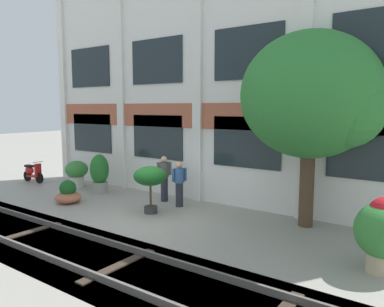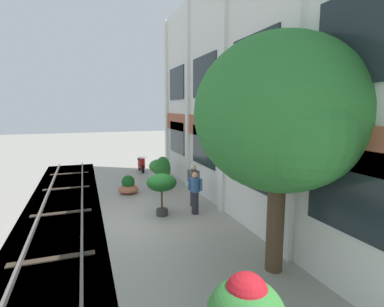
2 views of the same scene
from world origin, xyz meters
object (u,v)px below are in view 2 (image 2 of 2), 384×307
(potted_plant_tall_urn, at_px, (162,184))
(resident_watching_tracks, at_px, (195,192))
(potted_plant_wide_bowl, at_px, (128,186))
(scooter_near_curb, at_px, (141,164))
(broadleaf_tree, at_px, (280,118))
(resident_by_doorway, at_px, (193,184))
(potted_plant_fluted_column, at_px, (163,172))
(potted_plant_ribbed_drum, at_px, (158,168))

(potted_plant_tall_urn, distance_m, resident_watching_tracks, 1.26)
(potted_plant_tall_urn, height_order, potted_plant_wide_bowl, potted_plant_tall_urn)
(resident_watching_tracks, bearing_deg, scooter_near_curb, -141.69)
(broadleaf_tree, bearing_deg, resident_watching_tracks, -174.19)
(potted_plant_wide_bowl, distance_m, resident_by_doorway, 3.48)
(resident_by_doorway, bearing_deg, potted_plant_tall_urn, -20.67)
(potted_plant_wide_bowl, distance_m, resident_watching_tracks, 4.06)
(broadleaf_tree, xyz_separation_m, potted_plant_wide_bowl, (-7.79, -2.37, -3.31))
(potted_plant_wide_bowl, distance_m, scooter_near_curb, 4.75)
(potted_plant_tall_urn, bearing_deg, scooter_near_curb, 175.25)
(potted_plant_fluted_column, bearing_deg, potted_plant_ribbed_drum, 174.76)
(resident_by_doorway, bearing_deg, potted_plant_wide_bowl, -94.48)
(potted_plant_fluted_column, height_order, potted_plant_ribbed_drum, potted_plant_fluted_column)
(resident_watching_tracks, bearing_deg, potted_plant_fluted_column, -142.04)
(potted_plant_ribbed_drum, bearing_deg, potted_plant_tall_urn, -12.02)
(resident_watching_tracks, bearing_deg, resident_by_doorway, -161.88)
(potted_plant_fluted_column, height_order, resident_by_doorway, resident_by_doorway)
(potted_plant_wide_bowl, xyz_separation_m, resident_by_doorway, (2.64, 2.19, 0.56))
(potted_plant_fluted_column, bearing_deg, potted_plant_tall_urn, -15.03)
(potted_plant_tall_urn, distance_m, resident_by_doorway, 1.60)
(potted_plant_ribbed_drum, bearing_deg, potted_plant_fluted_column, -5.24)
(potted_plant_ribbed_drum, relative_size, potted_plant_tall_urn, 0.75)
(potted_plant_tall_urn, bearing_deg, broadleaf_tree, 19.72)
(broadleaf_tree, relative_size, potted_plant_fluted_column, 3.53)
(potted_plant_fluted_column, distance_m, potted_plant_wide_bowl, 1.79)
(potted_plant_fluted_column, bearing_deg, scooter_near_curb, -175.89)
(potted_plant_ribbed_drum, distance_m, potted_plant_tall_urn, 5.33)
(potted_plant_fluted_column, distance_m, potted_plant_tall_urn, 3.70)
(potted_plant_wide_bowl, height_order, scooter_near_curb, scooter_near_curb)
(potted_plant_ribbed_drum, distance_m, potted_plant_wide_bowl, 2.69)
(resident_by_doorway, distance_m, resident_watching_tracks, 0.93)
(potted_plant_ribbed_drum, bearing_deg, resident_by_doorway, 4.29)
(broadleaf_tree, bearing_deg, potted_plant_fluted_column, -175.31)
(scooter_near_curb, height_order, resident_by_doorway, resident_by_doorway)
(potted_plant_tall_urn, xyz_separation_m, scooter_near_curb, (-7.81, 0.65, -0.72))
(resident_watching_tracks, bearing_deg, broadleaf_tree, 40.33)
(potted_plant_wide_bowl, bearing_deg, potted_plant_fluted_column, 99.51)
(potted_plant_ribbed_drum, bearing_deg, scooter_near_curb, -170.16)
(potted_plant_fluted_column, relative_size, scooter_near_curb, 1.13)
(potted_plant_fluted_column, bearing_deg, resident_watching_tracks, 3.44)
(potted_plant_wide_bowl, bearing_deg, resident_watching_tracks, 28.67)
(broadleaf_tree, height_order, potted_plant_wide_bowl, broadleaf_tree)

